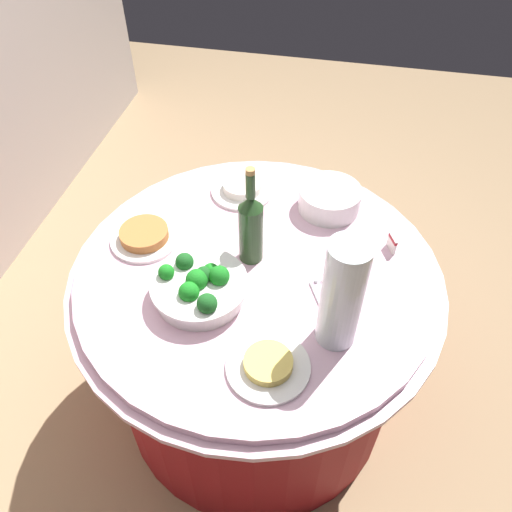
{
  "coord_description": "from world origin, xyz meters",
  "views": [
    {
      "loc": [
        -1.05,
        -0.22,
        1.91
      ],
      "look_at": [
        0.0,
        0.0,
        0.79
      ],
      "focal_mm": 36.46,
      "sensor_mm": 36.0,
      "label": 1
    }
  ],
  "objects_px": {
    "food_plate_peanuts": "(145,236)",
    "food_plate_rice": "(242,188)",
    "label_placard_front": "(392,242)",
    "decorative_fruit_vase": "(342,299)",
    "wine_bottle": "(251,226)",
    "food_plate_noodles": "(268,365)",
    "plate_stack": "(330,199)",
    "serving_tongs": "(324,300)",
    "broccoli_bowl": "(199,287)"
  },
  "relations": [
    {
      "from": "food_plate_noodles",
      "to": "food_plate_rice",
      "type": "relative_size",
      "value": 1.0
    },
    {
      "from": "decorative_fruit_vase",
      "to": "food_plate_noodles",
      "type": "xyz_separation_m",
      "value": [
        -0.14,
        0.16,
        -0.14
      ]
    },
    {
      "from": "decorative_fruit_vase",
      "to": "food_plate_rice",
      "type": "height_order",
      "value": "decorative_fruit_vase"
    },
    {
      "from": "serving_tongs",
      "to": "food_plate_peanuts",
      "type": "xyz_separation_m",
      "value": [
        0.13,
        0.59,
        0.01
      ]
    },
    {
      "from": "plate_stack",
      "to": "label_placard_front",
      "type": "distance_m",
      "value": 0.27
    },
    {
      "from": "decorative_fruit_vase",
      "to": "wine_bottle",
      "type": "bearing_deg",
      "value": 49.79
    },
    {
      "from": "label_placard_front",
      "to": "wine_bottle",
      "type": "bearing_deg",
      "value": 106.0
    },
    {
      "from": "wine_bottle",
      "to": "label_placard_front",
      "type": "distance_m",
      "value": 0.45
    },
    {
      "from": "food_plate_noodles",
      "to": "label_placard_front",
      "type": "distance_m",
      "value": 0.58
    },
    {
      "from": "plate_stack",
      "to": "serving_tongs",
      "type": "xyz_separation_m",
      "value": [
        -0.41,
        -0.03,
        -0.04
      ]
    },
    {
      "from": "broccoli_bowl",
      "to": "wine_bottle",
      "type": "bearing_deg",
      "value": -30.44
    },
    {
      "from": "serving_tongs",
      "to": "label_placard_front",
      "type": "distance_m",
      "value": 0.31
    },
    {
      "from": "food_plate_peanuts",
      "to": "food_plate_rice",
      "type": "xyz_separation_m",
      "value": [
        0.3,
        -0.25,
        -0.0
      ]
    },
    {
      "from": "plate_stack",
      "to": "label_placard_front",
      "type": "relative_size",
      "value": 3.82
    },
    {
      "from": "broccoli_bowl",
      "to": "plate_stack",
      "type": "bearing_deg",
      "value": -34.33
    },
    {
      "from": "decorative_fruit_vase",
      "to": "serving_tongs",
      "type": "height_order",
      "value": "decorative_fruit_vase"
    },
    {
      "from": "food_plate_noodles",
      "to": "food_plate_rice",
      "type": "xyz_separation_m",
      "value": [
        0.69,
        0.23,
        0.0
      ]
    },
    {
      "from": "serving_tongs",
      "to": "food_plate_noodles",
      "type": "distance_m",
      "value": 0.28
    },
    {
      "from": "label_placard_front",
      "to": "food_plate_rice",
      "type": "bearing_deg",
      "value": 70.7
    },
    {
      "from": "food_plate_noodles",
      "to": "plate_stack",
      "type": "bearing_deg",
      "value": -7.01
    },
    {
      "from": "wine_bottle",
      "to": "serving_tongs",
      "type": "height_order",
      "value": "wine_bottle"
    },
    {
      "from": "serving_tongs",
      "to": "food_plate_rice",
      "type": "xyz_separation_m",
      "value": [
        0.43,
        0.34,
        0.01
      ]
    },
    {
      "from": "plate_stack",
      "to": "food_plate_peanuts",
      "type": "height_order",
      "value": "plate_stack"
    },
    {
      "from": "food_plate_peanuts",
      "to": "food_plate_noodles",
      "type": "relative_size",
      "value": 1.0
    },
    {
      "from": "food_plate_rice",
      "to": "label_placard_front",
      "type": "distance_m",
      "value": 0.55
    },
    {
      "from": "label_placard_front",
      "to": "plate_stack",
      "type": "bearing_deg",
      "value": 53.32
    },
    {
      "from": "broccoli_bowl",
      "to": "label_placard_front",
      "type": "relative_size",
      "value": 5.09
    },
    {
      "from": "wine_bottle",
      "to": "label_placard_front",
      "type": "bearing_deg",
      "value": -74.0
    },
    {
      "from": "wine_bottle",
      "to": "label_placard_front",
      "type": "xyz_separation_m",
      "value": [
        0.12,
        -0.42,
        -0.1
      ]
    },
    {
      "from": "serving_tongs",
      "to": "label_placard_front",
      "type": "xyz_separation_m",
      "value": [
        0.25,
        -0.18,
        0.03
      ]
    },
    {
      "from": "broccoli_bowl",
      "to": "food_plate_rice",
      "type": "bearing_deg",
      "value": -1.33
    },
    {
      "from": "wine_bottle",
      "to": "food_plate_noodles",
      "type": "distance_m",
      "value": 0.42
    },
    {
      "from": "wine_bottle",
      "to": "serving_tongs",
      "type": "distance_m",
      "value": 0.3
    },
    {
      "from": "wine_bottle",
      "to": "food_plate_noodles",
      "type": "height_order",
      "value": "wine_bottle"
    },
    {
      "from": "food_plate_noodles",
      "to": "food_plate_rice",
      "type": "bearing_deg",
      "value": 18.27
    },
    {
      "from": "plate_stack",
      "to": "wine_bottle",
      "type": "distance_m",
      "value": 0.36
    },
    {
      "from": "wine_bottle",
      "to": "food_plate_peanuts",
      "type": "relative_size",
      "value": 1.53
    },
    {
      "from": "plate_stack",
      "to": "wine_bottle",
      "type": "relative_size",
      "value": 0.62
    },
    {
      "from": "plate_stack",
      "to": "decorative_fruit_vase",
      "type": "height_order",
      "value": "decorative_fruit_vase"
    },
    {
      "from": "food_plate_peanuts",
      "to": "label_placard_front",
      "type": "relative_size",
      "value": 4.0
    },
    {
      "from": "decorative_fruit_vase",
      "to": "label_placard_front",
      "type": "distance_m",
      "value": 0.41
    },
    {
      "from": "decorative_fruit_vase",
      "to": "label_placard_front",
      "type": "bearing_deg",
      "value": -20.72
    },
    {
      "from": "decorative_fruit_vase",
      "to": "food_plate_peanuts",
      "type": "relative_size",
      "value": 1.55
    },
    {
      "from": "food_plate_peanuts",
      "to": "food_plate_rice",
      "type": "relative_size",
      "value": 1.0
    },
    {
      "from": "food_plate_noodles",
      "to": "food_plate_rice",
      "type": "height_order",
      "value": "food_plate_rice"
    },
    {
      "from": "plate_stack",
      "to": "food_plate_noodles",
      "type": "distance_m",
      "value": 0.67
    },
    {
      "from": "food_plate_rice",
      "to": "food_plate_peanuts",
      "type": "bearing_deg",
      "value": 140.43
    },
    {
      "from": "plate_stack",
      "to": "wine_bottle",
      "type": "height_order",
      "value": "wine_bottle"
    },
    {
      "from": "food_plate_rice",
      "to": "label_placard_front",
      "type": "height_order",
      "value": "label_placard_front"
    },
    {
      "from": "label_placard_front",
      "to": "food_plate_noodles",
      "type": "bearing_deg",
      "value": 149.56
    }
  ]
}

